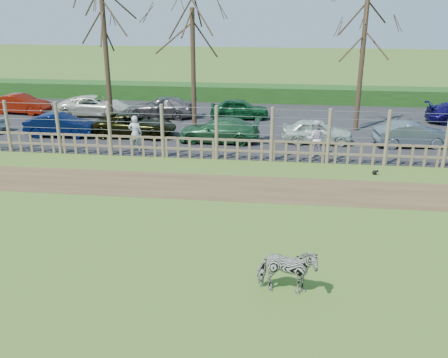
# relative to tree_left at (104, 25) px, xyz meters

# --- Properties ---
(ground) EXTENTS (120.00, 120.00, 0.00)m
(ground) POSITION_rel_tree_left_xyz_m (6.50, -12.50, -5.62)
(ground) COLOR olive
(ground) RESTS_ON ground
(dirt_strip) EXTENTS (34.00, 2.80, 0.01)m
(dirt_strip) POSITION_rel_tree_left_xyz_m (6.50, -8.00, -5.61)
(dirt_strip) COLOR brown
(dirt_strip) RESTS_ON ground
(asphalt) EXTENTS (44.00, 13.00, 0.04)m
(asphalt) POSITION_rel_tree_left_xyz_m (6.50, 2.00, -5.60)
(asphalt) COLOR #232326
(asphalt) RESTS_ON ground
(hedge) EXTENTS (46.00, 2.00, 1.10)m
(hedge) POSITION_rel_tree_left_xyz_m (6.50, 9.00, -5.07)
(hedge) COLOR #1E4716
(hedge) RESTS_ON ground
(fence) EXTENTS (30.16, 0.16, 2.50)m
(fence) POSITION_rel_tree_left_xyz_m (6.50, -4.50, -4.81)
(fence) COLOR brown
(fence) RESTS_ON ground
(tree_left) EXTENTS (4.80, 4.80, 7.88)m
(tree_left) POSITION_rel_tree_left_xyz_m (0.00, 0.00, 0.00)
(tree_left) COLOR #3D2B1E
(tree_left) RESTS_ON ground
(tree_mid) EXTENTS (4.80, 4.80, 6.83)m
(tree_mid) POSITION_rel_tree_left_xyz_m (4.50, 1.00, -0.75)
(tree_mid) COLOR #3D2B1E
(tree_mid) RESTS_ON ground
(tree_right) EXTENTS (4.80, 4.80, 7.35)m
(tree_right) POSITION_rel_tree_left_xyz_m (13.50, 1.50, -0.37)
(tree_right) COLOR #3D2B1E
(tree_right) RESTS_ON ground
(zebra) EXTENTS (1.56, 0.79, 1.29)m
(zebra) POSITION_rel_tree_left_xyz_m (9.70, -15.16, -4.97)
(zebra) COLOR gray
(zebra) RESTS_ON ground
(visitor_a) EXTENTS (0.65, 0.45, 1.72)m
(visitor_a) POSITION_rel_tree_left_xyz_m (2.48, -3.75, -4.71)
(visitor_a) COLOR silver
(visitor_a) RESTS_ON asphalt
(visitor_b) EXTENTS (0.85, 0.67, 1.72)m
(visitor_b) POSITION_rel_tree_left_xyz_m (10.97, -3.68, -4.71)
(visitor_b) COLOR silver
(visitor_b) RESTS_ON asphalt
(crow) EXTENTS (0.26, 0.19, 0.21)m
(crow) POSITION_rel_tree_left_xyz_m (13.40, -5.78, -5.51)
(crow) COLOR black
(crow) RESTS_ON ground
(car_1) EXTENTS (3.68, 1.38, 1.20)m
(car_1) POSITION_rel_tree_left_xyz_m (-2.24, -1.62, -4.98)
(car_1) COLOR #05103A
(car_1) RESTS_ON asphalt
(car_2) EXTENTS (4.34, 2.04, 1.20)m
(car_2) POSITION_rel_tree_left_xyz_m (1.70, -1.11, -4.98)
(car_2) COLOR black
(car_2) RESTS_ON asphalt
(car_3) EXTENTS (4.16, 1.74, 1.20)m
(car_3) POSITION_rel_tree_left_xyz_m (6.25, -1.68, -4.98)
(car_3) COLOR #245832
(car_3) RESTS_ON asphalt
(car_4) EXTENTS (3.53, 1.44, 1.20)m
(car_4) POSITION_rel_tree_left_xyz_m (11.20, -1.30, -4.98)
(car_4) COLOR silver
(car_4) RESTS_ON asphalt
(car_5) EXTENTS (3.76, 1.68, 1.20)m
(car_5) POSITION_rel_tree_left_xyz_m (15.83, -1.38, -4.98)
(car_5) COLOR slate
(car_5) RESTS_ON asphalt
(car_7) EXTENTS (3.75, 1.61, 1.20)m
(car_7) POSITION_rel_tree_left_xyz_m (-7.03, 3.27, -4.98)
(car_7) COLOR maroon
(car_7) RESTS_ON asphalt
(car_8) EXTENTS (4.47, 2.34, 1.20)m
(car_8) POSITION_rel_tree_left_xyz_m (-2.22, 3.32, -4.98)
(car_8) COLOR white
(car_8) RESTS_ON asphalt
(car_9) EXTENTS (4.18, 1.80, 1.20)m
(car_9) POSITION_rel_tree_left_xyz_m (2.09, 3.29, -4.98)
(car_9) COLOR #615A5C
(car_9) RESTS_ON asphalt
(car_10) EXTENTS (3.65, 1.78, 1.20)m
(car_10) POSITION_rel_tree_left_xyz_m (6.84, 3.44, -4.98)
(car_10) COLOR #125124
(car_10) RESTS_ON asphalt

